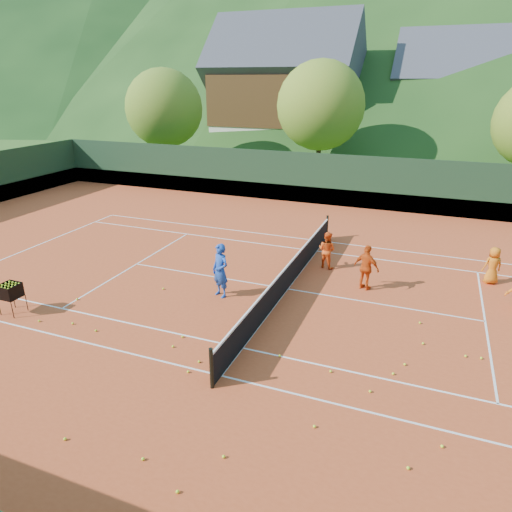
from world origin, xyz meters
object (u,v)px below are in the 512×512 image
(student_a, at_px, (327,250))
(chalet_left, at_px, (285,94))
(coach, at_px, (220,271))
(tennis_net, at_px, (288,276))
(ball_hopper, at_px, (10,292))
(student_c, at_px, (493,265))
(student_b, at_px, (366,268))
(chalet_mid, at_px, (464,102))

(student_a, bearing_deg, chalet_left, -50.54)
(coach, distance_m, tennis_net, 2.43)
(chalet_left, bearing_deg, ball_hopper, -86.07)
(student_a, relative_size, chalet_left, 0.11)
(tennis_net, bearing_deg, student_c, 25.40)
(coach, distance_m, student_b, 5.11)
(student_b, xyz_separation_m, ball_hopper, (-10.16, -5.89, -0.07))
(student_a, height_order, student_b, student_b)
(student_b, height_order, tennis_net, student_b)
(student_a, bearing_deg, student_c, -155.12)
(student_a, bearing_deg, tennis_net, 90.20)
(ball_hopper, bearing_deg, tennis_net, 32.72)
(student_b, bearing_deg, student_a, -18.04)
(student_c, xyz_separation_m, chalet_mid, (-0.74, 30.80, 4.28))
(ball_hopper, bearing_deg, coach, 32.04)
(coach, bearing_deg, tennis_net, 58.89)
(coach, distance_m, ball_hopper, 6.65)
(ball_hopper, xyz_separation_m, chalet_left, (-2.40, 34.88, 4.88))
(tennis_net, distance_m, chalet_left, 32.04)
(chalet_left, bearing_deg, tennis_net, -71.57)
(student_a, distance_m, student_c, 5.98)
(student_a, distance_m, chalet_mid, 32.22)
(student_b, height_order, chalet_left, chalet_left)
(student_a, relative_size, ball_hopper, 1.46)
(coach, xyz_separation_m, tennis_net, (1.97, 1.36, -0.44))
(student_c, bearing_deg, ball_hopper, 5.71)
(student_c, bearing_deg, coach, 3.94)
(tennis_net, bearing_deg, student_b, 21.54)
(tennis_net, distance_m, ball_hopper, 9.04)
(student_c, height_order, chalet_mid, chalet_mid)
(ball_hopper, distance_m, chalet_mid, 41.41)
(student_c, height_order, chalet_left, chalet_left)
(student_c, distance_m, tennis_net, 7.47)
(student_b, relative_size, chalet_left, 0.12)
(student_b, height_order, chalet_mid, chalet_mid)
(student_b, relative_size, chalet_mid, 0.13)
(chalet_mid, bearing_deg, student_a, -99.37)
(student_b, xyz_separation_m, tennis_net, (-2.55, -1.01, -0.32))
(student_a, bearing_deg, chalet_mid, -81.34)
(chalet_left, xyz_separation_m, chalet_mid, (16.00, 4.00, -0.66))
(student_a, height_order, chalet_left, chalet_left)
(tennis_net, height_order, chalet_left, chalet_left)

